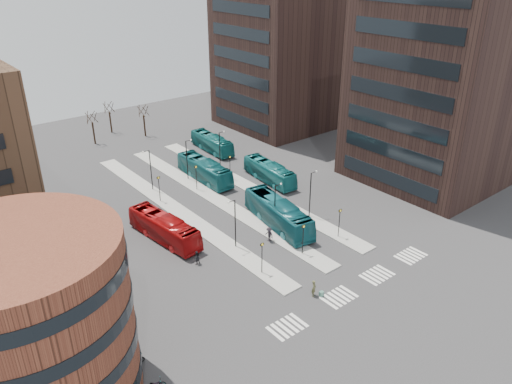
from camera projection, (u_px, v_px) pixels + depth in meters
ground at (377, 313)px, 47.70m from camera, size 160.00×160.00×0.00m
island_left at (178, 211)px, 66.38m from camera, size 2.50×45.00×0.15m
island_mid at (215, 198)px, 69.79m from camera, size 2.50×45.00×0.15m
island_right at (249, 187)px, 73.19m from camera, size 2.50×45.00×0.15m
suitcase at (321, 294)px, 49.98m from camera, size 0.46×0.38×0.52m
red_bus at (164, 228)px, 59.27m from camera, size 3.88×11.54×3.15m
teal_bus_a at (278, 213)px, 62.25m from camera, size 4.89×12.69×3.45m
teal_bus_b at (204, 170)px, 74.92m from camera, size 3.02×11.74×3.25m
teal_bus_c at (269, 172)px, 74.59m from camera, size 3.44×10.79×2.96m
teal_bus_d at (212, 143)px, 85.99m from camera, size 2.99×10.60×2.92m
traveller at (314, 288)px, 49.75m from camera, size 0.79×0.73×1.81m
commuter_a at (196, 258)px, 54.90m from camera, size 0.83×0.67×1.60m
commuter_b at (300, 242)px, 57.83m from camera, size 0.71×1.06×1.67m
commuter_c at (269, 234)px, 59.23m from camera, size 0.76×1.23×1.83m
bicycle_near at (155, 384)px, 39.23m from camera, size 1.86×1.29×0.93m
bicycle_mid at (135, 360)px, 41.57m from camera, size 1.63×0.82×0.94m
bicycle_far at (133, 358)px, 41.82m from camera, size 1.88×1.03×0.94m
crosswalk_stripes at (357, 286)px, 51.49m from camera, size 22.35×2.40×0.01m
round_building at (27, 326)px, 35.76m from camera, size 15.16×15.16×14.00m
tower_near at (442, 79)px, 70.54m from camera, size 20.12×20.00×30.00m
tower_far at (282, 47)px, 94.32m from camera, size 20.12×20.00×30.00m
sign_poles at (243, 202)px, 63.65m from camera, size 12.45×22.12×3.65m
lamp_posts at (226, 179)px, 67.23m from camera, size 14.04×20.24×6.12m
bare_trees at (116, 123)px, 91.86m from camera, size 10.97×8.14×5.90m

